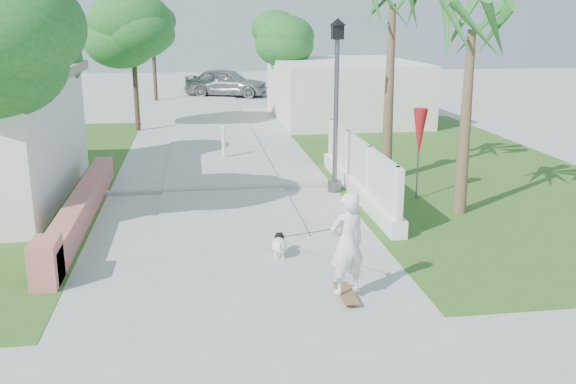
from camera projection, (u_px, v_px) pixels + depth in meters
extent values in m
plane|color=#B7B7B2|center=(240.00, 278.00, 11.32)|extent=(90.00, 90.00, 0.00)
cube|color=#B7B7B2|center=(210.00, 114.00, 30.41)|extent=(3.20, 36.00, 0.06)
cube|color=#999993|center=(224.00, 189.00, 17.04)|extent=(6.50, 0.25, 0.10)
cube|color=#335E1D|center=(446.00, 166.00, 19.93)|extent=(8.00, 20.00, 0.01)
cube|color=#C27363|center=(83.00, 206.00, 14.60)|extent=(0.45, 8.00, 0.60)
cube|color=#C27363|center=(46.00, 263.00, 10.95)|extent=(0.45, 0.80, 0.80)
cube|color=white|center=(358.00, 188.00, 16.51)|extent=(0.35, 7.00, 0.40)
cube|color=white|center=(359.00, 160.00, 16.32)|extent=(0.10, 7.00, 1.10)
cube|color=white|center=(397.00, 202.00, 13.31)|extent=(0.14, 0.14, 1.50)
cube|color=white|center=(369.00, 177.00, 15.42)|extent=(0.14, 0.14, 1.50)
cube|color=white|center=(347.00, 158.00, 17.52)|extent=(0.14, 0.14, 1.50)
cube|color=white|center=(332.00, 144.00, 19.43)|extent=(0.14, 0.14, 1.50)
cube|color=silver|center=(343.00, 90.00, 29.00)|extent=(6.00, 8.00, 2.60)
cylinder|color=#59595E|center=(335.00, 186.00, 16.94)|extent=(0.36, 0.36, 0.30)
cylinder|color=#59595E|center=(336.00, 116.00, 16.45)|extent=(0.12, 0.12, 4.00)
cube|color=black|center=(338.00, 32.00, 15.90)|extent=(0.28, 0.28, 0.35)
cone|color=black|center=(338.00, 22.00, 15.83)|extent=(0.44, 0.44, 0.18)
cylinder|color=white|center=(224.00, 144.00, 20.77)|extent=(0.12, 0.12, 1.00)
sphere|color=white|center=(223.00, 128.00, 20.63)|extent=(0.14, 0.14, 0.14)
cylinder|color=#59595E|center=(418.00, 160.00, 16.02)|extent=(0.04, 0.04, 2.00)
cone|color=#A6171F|center=(420.00, 133.00, 15.84)|extent=(0.36, 0.36, 1.20)
cylinder|color=#4C3826|center=(7.00, 146.00, 13.05)|extent=(0.20, 0.20, 3.85)
ellipsoid|color=#19581F|center=(3.00, 46.00, 12.37)|extent=(3.06, 3.06, 2.30)
cylinder|color=#4C3826|center=(24.00, 116.00, 18.21)|extent=(0.20, 0.20, 3.50)
ellipsoid|color=#19581F|center=(18.00, 62.00, 17.82)|extent=(3.20, 3.20, 2.40)
ellipsoid|color=#19581F|center=(22.00, 50.00, 17.56)|extent=(2.72, 2.72, 2.05)
ellipsoid|color=#19581F|center=(10.00, 36.00, 17.80)|extent=(2.40, 2.40, 1.79)
cylinder|color=#4C3826|center=(135.00, 83.00, 25.68)|extent=(0.20, 0.20, 3.85)
ellipsoid|color=#19581F|center=(133.00, 41.00, 25.24)|extent=(3.40, 3.40, 2.55)
ellipsoid|color=#19581F|center=(137.00, 32.00, 24.99)|extent=(2.89, 2.89, 2.18)
ellipsoid|color=#19581F|center=(127.00, 22.00, 25.22)|extent=(2.55, 2.55, 1.90)
cylinder|color=#4C3826|center=(276.00, 77.00, 30.40)|extent=(0.20, 0.20, 3.50)
ellipsoid|color=#19581F|center=(276.00, 44.00, 30.01)|extent=(3.00, 3.00, 2.25)
ellipsoid|color=#19581F|center=(281.00, 37.00, 29.75)|extent=(2.55, 2.55, 1.92)
ellipsoid|color=#19581F|center=(271.00, 29.00, 29.99)|extent=(2.25, 2.25, 1.68)
cylinder|color=#4C3826|center=(154.00, 65.00, 35.25)|extent=(0.20, 0.20, 3.85)
ellipsoid|color=#19581F|center=(153.00, 34.00, 34.82)|extent=(3.20, 3.20, 2.40)
ellipsoid|color=#19581F|center=(156.00, 28.00, 34.56)|extent=(2.72, 2.72, 2.05)
ellipsoid|color=#19581F|center=(148.00, 21.00, 34.80)|extent=(2.40, 2.40, 1.79)
cone|color=brown|center=(389.00, 95.00, 17.54)|extent=(0.32, 0.32, 4.80)
cone|color=brown|center=(465.00, 124.00, 14.57)|extent=(0.32, 0.32, 4.20)
cube|color=brown|center=(346.00, 293.00, 10.48)|extent=(0.52, 0.92, 0.02)
imported|color=white|center=(347.00, 243.00, 10.25)|extent=(0.72, 0.58, 1.70)
cylinder|color=gray|center=(346.00, 305.00, 10.18)|extent=(0.03, 0.06, 0.06)
cylinder|color=gray|center=(355.00, 304.00, 10.20)|extent=(0.03, 0.06, 0.06)
cylinder|color=gray|center=(337.00, 289.00, 10.78)|extent=(0.03, 0.06, 0.06)
cylinder|color=gray|center=(346.00, 288.00, 10.81)|extent=(0.03, 0.06, 0.06)
ellipsoid|color=white|center=(279.00, 246.00, 12.27)|extent=(0.34, 0.51, 0.30)
sphere|color=black|center=(279.00, 237.00, 12.47)|extent=(0.19, 0.19, 0.19)
sphere|color=white|center=(279.00, 237.00, 12.56)|extent=(0.09, 0.09, 0.09)
cone|color=black|center=(277.00, 233.00, 12.44)|extent=(0.06, 0.06, 0.07)
cone|color=black|center=(282.00, 233.00, 12.44)|extent=(0.06, 0.06, 0.07)
cylinder|color=white|center=(276.00, 251.00, 12.42)|extent=(0.04, 0.04, 0.14)
cylinder|color=white|center=(283.00, 251.00, 12.42)|extent=(0.04, 0.04, 0.14)
cylinder|color=white|center=(276.00, 256.00, 12.20)|extent=(0.04, 0.04, 0.14)
cylinder|color=white|center=(283.00, 256.00, 12.21)|extent=(0.04, 0.04, 0.14)
cylinder|color=white|center=(279.00, 246.00, 12.03)|extent=(0.04, 0.12, 0.12)
imported|color=#B3B6BB|center=(226.00, 82.00, 37.32)|extent=(5.14, 3.37, 1.63)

